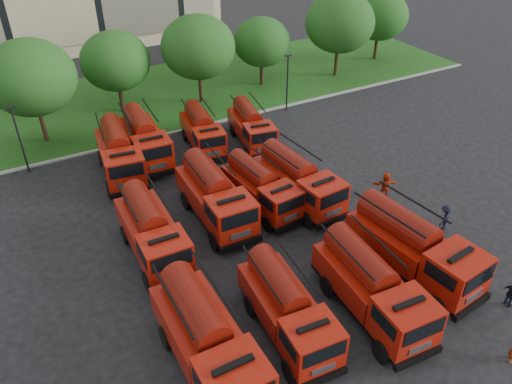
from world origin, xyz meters
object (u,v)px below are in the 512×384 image
(fire_truck_9, at_px, (144,139))
(firefighter_2, at_px, (507,305))
(firefighter_4, at_px, (147,272))
(fire_truck_3, at_px, (413,247))
(firefighter_3, at_px, (442,229))
(fire_truck_7, at_px, (298,180))
(fire_truck_8, at_px, (119,153))
(firefighter_5, at_px, (383,196))
(fire_truck_11, at_px, (251,126))
(firefighter_0, at_px, (510,359))
(fire_truck_6, at_px, (261,187))
(fire_truck_4, at_px, (152,231))
(fire_truck_1, at_px, (287,308))
(fire_truck_2, at_px, (372,287))
(fire_truck_10, at_px, (202,130))
(fire_truck_0, at_px, (207,340))
(fire_truck_5, at_px, (215,196))

(fire_truck_9, bearing_deg, firefighter_2, -60.54)
(fire_truck_9, height_order, firefighter_4, fire_truck_9)
(fire_truck_3, relative_size, firefighter_3, 4.64)
(fire_truck_7, height_order, fire_truck_8, fire_truck_8)
(fire_truck_7, bearing_deg, fire_truck_9, 119.28)
(fire_truck_9, height_order, firefighter_5, fire_truck_9)
(fire_truck_11, distance_m, firefighter_0, 24.01)
(fire_truck_3, relative_size, fire_truck_9, 1.09)
(fire_truck_6, bearing_deg, fire_truck_11, 60.46)
(firefighter_2, bearing_deg, fire_truck_7, 23.09)
(fire_truck_7, distance_m, fire_truck_9, 12.38)
(fire_truck_4, height_order, fire_truck_7, fire_truck_7)
(firefighter_0, distance_m, firefighter_5, 13.52)
(fire_truck_1, relative_size, fire_truck_7, 0.95)
(fire_truck_1, relative_size, firefighter_2, 4.42)
(fire_truck_4, distance_m, firefighter_3, 17.46)
(fire_truck_2, bearing_deg, firefighter_2, -22.06)
(fire_truck_6, relative_size, fire_truck_11, 1.00)
(firefighter_2, height_order, firefighter_5, firefighter_5)
(fire_truck_2, relative_size, fire_truck_6, 1.12)
(fire_truck_3, height_order, firefighter_5, fire_truck_3)
(fire_truck_1, bearing_deg, fire_truck_6, 72.00)
(fire_truck_7, height_order, firefighter_4, fire_truck_7)
(fire_truck_3, bearing_deg, firefighter_5, 52.86)
(fire_truck_11, bearing_deg, fire_truck_3, -78.28)
(fire_truck_6, distance_m, fire_truck_10, 9.26)
(fire_truck_1, distance_m, fire_truck_11, 19.22)
(fire_truck_0, distance_m, firefighter_3, 16.87)
(fire_truck_3, height_order, firefighter_4, fire_truck_3)
(fire_truck_10, distance_m, firefighter_0, 25.55)
(fire_truck_1, bearing_deg, fire_truck_3, 6.47)
(firefighter_0, relative_size, firefighter_2, 0.96)
(fire_truck_10, height_order, firefighter_2, fire_truck_10)
(firefighter_4, bearing_deg, firefighter_3, -161.10)
(fire_truck_2, height_order, firefighter_5, fire_truck_2)
(fire_truck_3, bearing_deg, fire_truck_5, 120.47)
(fire_truck_3, distance_m, fire_truck_4, 14.24)
(firefighter_5, bearing_deg, fire_truck_4, 12.52)
(fire_truck_1, relative_size, fire_truck_2, 0.93)
(fire_truck_8, relative_size, fire_truck_11, 1.14)
(fire_truck_8, relative_size, firefighter_2, 4.86)
(fire_truck_0, xyz_separation_m, firefighter_0, (12.11, -6.33, -1.77))
(fire_truck_8, height_order, fire_truck_9, fire_truck_8)
(fire_truck_5, bearing_deg, firefighter_3, -31.89)
(firefighter_3, bearing_deg, fire_truck_4, -43.50)
(firefighter_2, relative_size, firefighter_3, 0.91)
(fire_truck_3, bearing_deg, firefighter_2, -64.17)
(fire_truck_11, height_order, firefighter_4, fire_truck_11)
(fire_truck_6, relative_size, fire_truck_8, 0.88)
(fire_truck_9, bearing_deg, fire_truck_5, -78.00)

